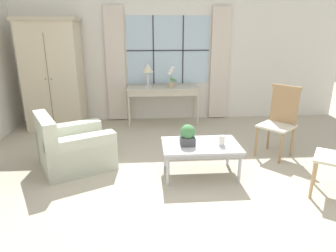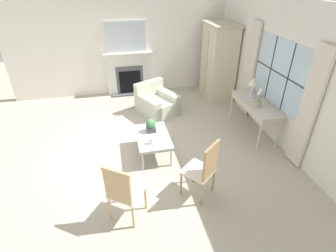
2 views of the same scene
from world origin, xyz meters
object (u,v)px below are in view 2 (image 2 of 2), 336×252
at_px(fireplace, 129,70).
at_px(pillar_candle, 151,141).
at_px(table_lamp, 253,83).
at_px(armchair_upholstered, 157,104).
at_px(side_chair_wooden, 204,167).
at_px(potted_plant_small, 151,125).
at_px(coffee_table, 153,138).
at_px(accent_chair_wooden, 123,191).
at_px(armoire, 219,62).
at_px(potted_orchid, 259,99).
at_px(console_table, 255,106).

height_order(fireplace, pillar_candle, fireplace).
bearing_deg(table_lamp, armchair_upholstered, -118.15).
height_order(table_lamp, side_chair_wooden, table_lamp).
bearing_deg(side_chair_wooden, potted_plant_small, -157.65).
height_order(side_chair_wooden, coffee_table, side_chair_wooden).
distance_m(armchair_upholstered, accent_chair_wooden, 3.37).
distance_m(fireplace, armoire, 2.54).
bearing_deg(fireplace, side_chair_wooden, 9.71).
bearing_deg(pillar_candle, coffee_table, 164.17).
bearing_deg(pillar_candle, potted_plant_small, 171.43).
bearing_deg(armchair_upholstered, fireplace, -159.26).
bearing_deg(coffee_table, armoire, 136.80).
relative_size(side_chair_wooden, coffee_table, 1.07).
xyz_separation_m(fireplace, potted_orchid, (2.94, 2.43, 0.20)).
bearing_deg(potted_orchid, armoire, -179.58).
bearing_deg(side_chair_wooden, coffee_table, -155.27).
relative_size(armoire, side_chair_wooden, 1.93).
distance_m(table_lamp, pillar_candle, 2.64).
distance_m(table_lamp, potted_plant_small, 2.46).
distance_m(console_table, side_chair_wooden, 2.38).
distance_m(accent_chair_wooden, pillar_candle, 1.38).
bearing_deg(potted_orchid, table_lamp, 169.17).
xyz_separation_m(fireplace, armoire, (0.73, 2.41, 0.32)).
relative_size(armoire, table_lamp, 4.37).
distance_m(fireplace, coffee_table, 3.15).
bearing_deg(fireplace, accent_chair_wooden, -6.28).
bearing_deg(accent_chair_wooden, armchair_upholstered, 161.71).
height_order(fireplace, armchair_upholstered, fireplace).
bearing_deg(fireplace, coffee_table, 2.96).
bearing_deg(armchair_upholstered, console_table, 55.23).
height_order(armoire, armchair_upholstered, armoire).
xyz_separation_m(armchair_upholstered, pillar_candle, (1.94, -0.45, 0.24)).
bearing_deg(pillar_candle, accent_chair_wooden, -25.75).
bearing_deg(potted_orchid, fireplace, -140.46).
height_order(table_lamp, potted_orchid, table_lamp).
relative_size(side_chair_wooden, pillar_candle, 7.24).
distance_m(potted_plant_small, pillar_candle, 0.44).
distance_m(table_lamp, side_chair_wooden, 2.65).
relative_size(coffee_table, potted_plant_small, 3.68).
xyz_separation_m(armoire, potted_plant_small, (2.22, -2.26, -0.45)).
xyz_separation_m(side_chair_wooden, pillar_candle, (-1.04, -0.66, -0.10)).
bearing_deg(table_lamp, console_table, -5.77).
bearing_deg(pillar_candle, fireplace, -178.47).
bearing_deg(pillar_candle, console_table, 104.00).
xyz_separation_m(potted_orchid, coffee_table, (0.19, -2.26, -0.51)).
bearing_deg(coffee_table, console_table, 98.43).
bearing_deg(accent_chair_wooden, console_table, 121.57).
distance_m(potted_orchid, pillar_candle, 2.41).
distance_m(accent_chair_wooden, potted_plant_small, 1.79).
distance_m(coffee_table, potted_plant_small, 0.25).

